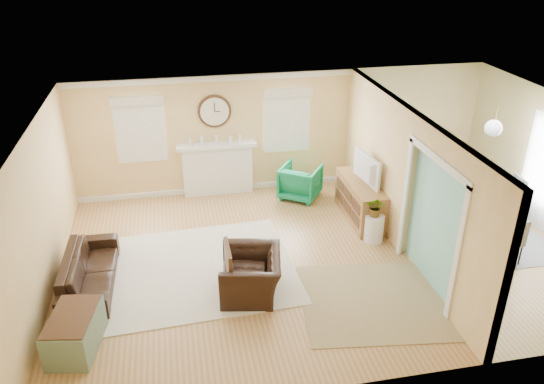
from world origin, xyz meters
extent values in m
plane|color=#A06E3C|center=(0.00, 0.00, 0.00)|extent=(9.00, 9.00, 0.00)
cube|color=tan|center=(0.00, 3.00, 1.30)|extent=(9.00, 0.02, 2.60)
cube|color=tan|center=(0.00, -3.00, 1.30)|extent=(9.00, 0.02, 2.60)
cube|color=tan|center=(-4.50, 0.00, 1.30)|extent=(0.02, 6.00, 2.60)
cube|color=white|center=(0.00, 0.00, 2.60)|extent=(9.00, 6.00, 0.02)
cube|color=tan|center=(1.50, 1.40, 1.30)|extent=(0.12, 3.20, 2.60)
cube|color=tan|center=(1.50, -2.50, 1.30)|extent=(0.12, 1.00, 2.60)
cube|color=tan|center=(1.50, -1.10, 2.40)|extent=(0.12, 1.80, 0.40)
cube|color=white|center=(1.43, -0.20, 1.10)|extent=(0.04, 0.12, 2.20)
cube|color=white|center=(1.43, -2.00, 1.10)|extent=(0.04, 0.12, 2.20)
cube|color=white|center=(1.43, -1.10, 2.20)|extent=(0.04, 1.92, 0.12)
cube|color=#7AD1C1|center=(1.57, 0.00, 1.30)|extent=(0.02, 6.00, 2.60)
cube|color=white|center=(-1.50, 2.88, 0.55)|extent=(1.50, 0.24, 1.10)
cube|color=white|center=(-1.50, 2.85, 1.13)|extent=(1.70, 0.30, 0.08)
cube|color=black|center=(-1.50, 2.98, 0.50)|extent=(0.85, 0.02, 0.75)
cube|color=gold|center=(-1.50, 2.87, 0.42)|extent=(0.85, 0.02, 0.62)
cylinder|color=#4F321B|center=(-1.50, 2.97, 1.85)|extent=(0.70, 0.06, 0.70)
cylinder|color=silver|center=(-1.50, 2.94, 1.85)|extent=(0.60, 0.01, 0.60)
cube|color=black|center=(-1.50, 2.93, 1.95)|extent=(0.02, 0.01, 0.20)
cube|color=black|center=(-1.44, 2.93, 1.85)|extent=(0.12, 0.01, 0.02)
cube|color=white|center=(-3.05, 2.98, 1.55)|extent=(0.90, 0.03, 1.30)
cube|color=white|center=(-3.05, 2.95, 1.55)|extent=(1.00, 0.04, 1.40)
cube|color=beige|center=(-3.05, 2.91, 2.18)|extent=(1.05, 0.10, 0.18)
cube|color=white|center=(0.05, 2.98, 1.55)|extent=(0.90, 0.03, 1.30)
cube|color=white|center=(0.05, 2.95, 1.55)|extent=(1.00, 0.04, 1.40)
cube|color=beige|center=(0.05, 2.91, 2.18)|extent=(1.05, 0.10, 0.18)
cylinder|color=gold|center=(3.00, 0.00, 2.45)|extent=(0.02, 0.02, 0.30)
sphere|color=white|center=(3.00, 0.00, 2.20)|extent=(0.30, 0.30, 0.30)
cube|color=beige|center=(-2.15, -0.03, 0.01)|extent=(3.33, 2.93, 0.02)
cube|color=tan|center=(0.60, -1.44, 0.01)|extent=(2.69, 2.31, 0.01)
cube|color=gray|center=(3.21, 0.33, 0.01)|extent=(2.25, 2.82, 0.01)
imported|color=black|center=(-3.91, -0.14, 0.29)|extent=(0.80, 1.97, 0.57)
imported|color=black|center=(-1.36, -0.83, 0.35)|extent=(1.12, 1.22, 0.70)
imported|color=#1E7E55|center=(0.22, 2.32, 0.37)|extent=(1.10, 1.11, 0.73)
cube|color=gray|center=(-3.94, -1.61, 0.27)|extent=(0.76, 1.07, 0.54)
cube|color=#4F321B|center=(-3.94, -1.61, 0.55)|extent=(0.72, 1.01, 0.02)
cube|color=olive|center=(1.17, 1.17, 0.40)|extent=(0.54, 1.62, 0.80)
cube|color=#4F321B|center=(0.90, 0.69, 0.55)|extent=(0.01, 0.43, 0.22)
cube|color=#4F321B|center=(0.90, 0.69, 0.28)|extent=(0.01, 0.43, 0.22)
cube|color=#4F321B|center=(0.90, 1.17, 0.55)|extent=(0.01, 0.43, 0.22)
cube|color=#4F321B|center=(0.90, 1.17, 0.28)|extent=(0.01, 0.43, 0.22)
cube|color=#4F321B|center=(0.90, 1.66, 0.55)|extent=(0.01, 0.43, 0.22)
cube|color=#4F321B|center=(0.90, 1.66, 0.28)|extent=(0.01, 0.43, 0.22)
imported|color=black|center=(1.15, 1.17, 1.09)|extent=(0.26, 1.01, 0.57)
cylinder|color=white|center=(1.13, 0.29, 0.26)|extent=(0.36, 0.36, 0.52)
imported|color=#337F33|center=(1.13, 0.29, 0.71)|extent=(0.45, 0.45, 0.38)
imported|color=#4F321B|center=(3.21, 0.33, 0.30)|extent=(1.05, 1.75, 0.60)
cube|color=gray|center=(3.30, 1.42, 0.46)|extent=(0.44, 0.44, 0.05)
cube|color=gray|center=(3.30, 1.42, 0.71)|extent=(0.43, 0.06, 0.51)
cylinder|color=black|center=(3.47, 1.60, 0.21)|extent=(0.03, 0.03, 0.43)
cylinder|color=black|center=(3.48, 1.26, 0.21)|extent=(0.03, 0.03, 0.43)
cylinder|color=black|center=(3.12, 1.59, 0.21)|extent=(0.03, 0.03, 0.43)
cylinder|color=black|center=(3.13, 1.24, 0.21)|extent=(0.03, 0.03, 0.43)
cube|color=gray|center=(3.16, -0.82, 0.41)|extent=(0.42, 0.42, 0.05)
cube|color=gray|center=(3.16, -0.82, 0.64)|extent=(0.39, 0.09, 0.46)
cylinder|color=black|center=(3.02, -0.99, 0.19)|extent=(0.03, 0.03, 0.39)
cylinder|color=black|center=(2.98, -0.68, 0.19)|extent=(0.03, 0.03, 0.39)
cylinder|color=black|center=(3.33, -0.96, 0.19)|extent=(0.03, 0.03, 0.39)
cylinder|color=black|center=(3.29, -0.65, 0.19)|extent=(0.03, 0.03, 0.39)
cube|color=white|center=(2.53, 0.36, 0.49)|extent=(0.58, 0.58, 0.05)
cube|color=white|center=(2.53, 0.36, 0.77)|extent=(0.18, 0.45, 0.55)
cylinder|color=black|center=(2.29, 0.49, 0.23)|extent=(0.03, 0.03, 0.46)
cylinder|color=black|center=(2.65, 0.60, 0.23)|extent=(0.03, 0.03, 0.46)
cylinder|color=black|center=(2.40, 0.13, 0.23)|extent=(0.03, 0.03, 0.46)
cylinder|color=black|center=(2.76, 0.24, 0.23)|extent=(0.03, 0.03, 0.46)
cube|color=gray|center=(3.86, 0.38, 0.48)|extent=(0.49, 0.49, 0.05)
cube|color=gray|center=(3.86, 0.38, 0.75)|extent=(0.09, 0.45, 0.54)
cylinder|color=black|center=(4.02, 0.18, 0.22)|extent=(0.03, 0.03, 0.45)
cylinder|color=black|center=(3.66, 0.21, 0.22)|extent=(0.03, 0.03, 0.45)
cylinder|color=black|center=(4.05, 0.54, 0.22)|extent=(0.03, 0.03, 0.45)
cylinder|color=black|center=(3.69, 0.58, 0.22)|extent=(0.03, 0.03, 0.45)
camera|label=1|loc=(-2.37, -7.70, 5.24)|focal=35.00mm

